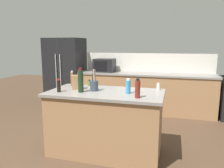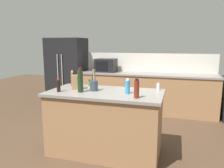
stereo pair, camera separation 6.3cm
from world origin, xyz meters
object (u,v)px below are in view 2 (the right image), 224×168
object	(u,v)px
microwave	(106,65)
wine_bottle	(80,81)
knife_block	(76,82)
salt_shaker	(158,87)
refrigerator	(67,72)
utensil_crock	(94,85)
dish_soap_bottle	(128,87)
spice_jar_oregano	(90,83)
pepper_grinder	(72,79)
soy_sauce_bottle	(59,86)
vinegar_bottle	(137,89)

from	to	relation	value
microwave	wine_bottle	xyz separation A→B (m)	(0.39, -2.33, 0.00)
knife_block	wine_bottle	distance (m)	0.23
salt_shaker	refrigerator	bearing A→B (deg)	143.02
refrigerator	microwave	world-z (taller)	refrigerator
utensil_crock	dish_soap_bottle	world-z (taller)	utensil_crock
spice_jar_oregano	salt_shaker	bearing A→B (deg)	-0.78
spice_jar_oregano	salt_shaker	world-z (taller)	salt_shaker
utensil_crock	salt_shaker	bearing A→B (deg)	19.06
knife_block	pepper_grinder	world-z (taller)	knife_block
microwave	soy_sauce_bottle	distance (m)	2.41
vinegar_bottle	salt_shaker	world-z (taller)	vinegar_bottle
microwave	knife_block	size ratio (longest dim) A/B	1.73
utensil_crock	dish_soap_bottle	bearing A→B (deg)	-4.83
soy_sauce_bottle	wine_bottle	distance (m)	0.33
refrigerator	utensil_crock	size ratio (longest dim) A/B	5.55
microwave	salt_shaker	world-z (taller)	microwave
refrigerator	dish_soap_bottle	distance (m)	3.16
utensil_crock	spice_jar_oregano	bearing A→B (deg)	122.06
soy_sauce_bottle	knife_block	bearing A→B (deg)	57.17
wine_bottle	utensil_crock	bearing A→B (deg)	42.87
vinegar_bottle	soy_sauce_bottle	distance (m)	1.15
knife_block	salt_shaker	xyz separation A→B (m)	(1.21, 0.29, -0.06)
pepper_grinder	vinegar_bottle	world-z (taller)	vinegar_bottle
refrigerator	utensil_crock	bearing A→B (deg)	-53.65
pepper_grinder	soy_sauce_bottle	size ratio (longest dim) A/B	1.32
refrigerator	wine_bottle	xyz separation A→B (m)	(1.50, -2.39, 0.22)
dish_soap_bottle	pepper_grinder	bearing A→B (deg)	162.97
microwave	wine_bottle	world-z (taller)	wine_bottle
wine_bottle	microwave	bearing A→B (deg)	99.52
refrigerator	salt_shaker	xyz separation A→B (m)	(2.56, -1.93, 0.10)
microwave	utensil_crock	size ratio (longest dim) A/B	1.56
refrigerator	knife_block	bearing A→B (deg)	-58.67
microwave	vinegar_bottle	xyz separation A→B (m)	(1.23, -2.45, -0.04)
dish_soap_bottle	vinegar_bottle	distance (m)	0.27
dish_soap_bottle	utensil_crock	bearing A→B (deg)	175.17
refrigerator	wine_bottle	size ratio (longest dim) A/B	5.09
spice_jar_oregano	soy_sauce_bottle	size ratio (longest dim) A/B	0.54
microwave	dish_soap_bottle	xyz separation A→B (m)	(1.06, -2.24, -0.06)
refrigerator	pepper_grinder	world-z (taller)	refrigerator
dish_soap_bottle	pepper_grinder	xyz separation A→B (m)	(-1.00, 0.31, 0.02)
knife_block	pepper_grinder	bearing A→B (deg)	99.72
refrigerator	salt_shaker	bearing A→B (deg)	-36.98
salt_shaker	soy_sauce_bottle	bearing A→B (deg)	-158.81
refrigerator	wine_bottle	distance (m)	2.83
knife_block	pepper_grinder	xyz separation A→B (m)	(-0.18, 0.23, 0.00)
spice_jar_oregano	wine_bottle	size ratio (longest dim) A/B	0.30
utensil_crock	spice_jar_oregano	distance (m)	0.39
microwave	utensil_crock	bearing A→B (deg)	-76.08
pepper_grinder	wine_bottle	xyz separation A→B (m)	(0.33, -0.40, 0.05)
utensil_crock	vinegar_bottle	xyz separation A→B (m)	(0.69, -0.26, 0.04)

